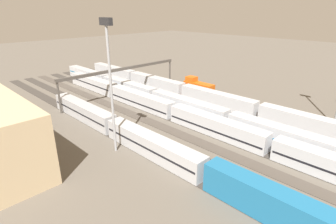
{
  "coord_description": "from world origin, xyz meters",
  "views": [
    {
      "loc": [
        -38.23,
        45.48,
        24.74
      ],
      "look_at": [
        2.65,
        4.55,
        2.5
      ],
      "focal_mm": 28.75,
      "sensor_mm": 36.0,
      "label": 1
    }
  ],
  "objects_px": {
    "train_on_track_4": "(207,123)",
    "train_on_track_1": "(213,98)",
    "light_mast_1": "(110,70)",
    "train_on_track_3": "(187,107)",
    "train_on_track_7": "(144,141)",
    "train_on_track_0": "(198,87)",
    "signal_gantry": "(123,71)"
  },
  "relations": [
    {
      "from": "train_on_track_7",
      "to": "signal_gantry",
      "type": "xyz_separation_m",
      "value": [
        29.9,
        -17.5,
        5.62
      ]
    },
    {
      "from": "train_on_track_0",
      "to": "train_on_track_7",
      "type": "xyz_separation_m",
      "value": [
        -15.61,
        35.0,
        -0.04
      ]
    },
    {
      "from": "train_on_track_4",
      "to": "train_on_track_3",
      "type": "distance_m",
      "value": 11.08
    },
    {
      "from": "train_on_track_4",
      "to": "train_on_track_7",
      "type": "height_order",
      "value": "same"
    },
    {
      "from": "train_on_track_0",
      "to": "light_mast_1",
      "type": "distance_m",
      "value": 42.34
    },
    {
      "from": "train_on_track_4",
      "to": "train_on_track_0",
      "type": "bearing_deg",
      "value": -46.97
    },
    {
      "from": "train_on_track_0",
      "to": "train_on_track_3",
      "type": "xyz_separation_m",
      "value": [
        -8.79,
        15.0,
        -0.16
      ]
    },
    {
      "from": "train_on_track_1",
      "to": "signal_gantry",
      "type": "bearing_deg",
      "value": 28.05
    },
    {
      "from": "train_on_track_4",
      "to": "signal_gantry",
      "type": "distance_m",
      "value": 33.54
    },
    {
      "from": "train_on_track_7",
      "to": "train_on_track_3",
      "type": "bearing_deg",
      "value": -71.15
    },
    {
      "from": "train_on_track_1",
      "to": "signal_gantry",
      "type": "xyz_separation_m",
      "value": [
        23.46,
        12.5,
        5.66
      ]
    },
    {
      "from": "train_on_track_4",
      "to": "train_on_track_3",
      "type": "bearing_deg",
      "value": -26.82
    },
    {
      "from": "train_on_track_7",
      "to": "light_mast_1",
      "type": "relative_size",
      "value": 2.82
    },
    {
      "from": "train_on_track_1",
      "to": "signal_gantry",
      "type": "height_order",
      "value": "signal_gantry"
    },
    {
      "from": "train_on_track_7",
      "to": "signal_gantry",
      "type": "relative_size",
      "value": 1.66
    },
    {
      "from": "train_on_track_4",
      "to": "train_on_track_0",
      "type": "relative_size",
      "value": 11.48
    },
    {
      "from": "train_on_track_4",
      "to": "light_mast_1",
      "type": "relative_size",
      "value": 4.88
    },
    {
      "from": "train_on_track_4",
      "to": "train_on_track_3",
      "type": "height_order",
      "value": "train_on_track_4"
    },
    {
      "from": "train_on_track_0",
      "to": "signal_gantry",
      "type": "xyz_separation_m",
      "value": [
        14.29,
        17.5,
        5.58
      ]
    },
    {
      "from": "train_on_track_3",
      "to": "light_mast_1",
      "type": "xyz_separation_m",
      "value": [
        -2.86,
        23.53,
        13.3
      ]
    },
    {
      "from": "light_mast_1",
      "to": "train_on_track_4",
      "type": "bearing_deg",
      "value": -110.76
    },
    {
      "from": "train_on_track_1",
      "to": "train_on_track_0",
      "type": "bearing_deg",
      "value": -28.59
    },
    {
      "from": "light_mast_1",
      "to": "train_on_track_3",
      "type": "bearing_deg",
      "value": -83.06
    },
    {
      "from": "signal_gantry",
      "to": "train_on_track_7",
      "type": "bearing_deg",
      "value": 149.66
    },
    {
      "from": "train_on_track_0",
      "to": "train_on_track_1",
      "type": "height_order",
      "value": "train_on_track_0"
    },
    {
      "from": "train_on_track_0",
      "to": "train_on_track_1",
      "type": "relative_size",
      "value": 0.09
    },
    {
      "from": "train_on_track_7",
      "to": "train_on_track_4",
      "type": "bearing_deg",
      "value": -101.52
    },
    {
      "from": "train_on_track_0",
      "to": "light_mast_1",
      "type": "bearing_deg",
      "value": 106.82
    },
    {
      "from": "light_mast_1",
      "to": "signal_gantry",
      "type": "relative_size",
      "value": 0.59
    },
    {
      "from": "train_on_track_4",
      "to": "train_on_track_1",
      "type": "xyz_separation_m",
      "value": [
        9.5,
        -15.0,
        0.02
      ]
    },
    {
      "from": "train_on_track_0",
      "to": "signal_gantry",
      "type": "height_order",
      "value": "signal_gantry"
    },
    {
      "from": "train_on_track_1",
      "to": "train_on_track_3",
      "type": "distance_m",
      "value": 10.01
    }
  ]
}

